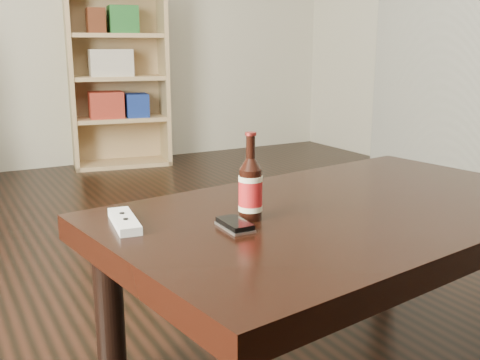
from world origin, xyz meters
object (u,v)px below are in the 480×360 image
coffee_table (345,228)px  phone (235,225)px  beer_bottle (250,189)px  bookshelf (116,74)px  remote (124,221)px

coffee_table → phone: 0.37m
beer_bottle → phone: bearing=-145.5°
bookshelf → beer_bottle: (-0.63, -3.12, -0.13)m
phone → remote: bearing=146.8°
remote → bookshelf: bearing=80.9°
coffee_table → remote: bearing=168.0°
bookshelf → coffee_table: 3.18m
coffee_table → phone: bearing=-175.7°
bookshelf → remote: bearing=-97.2°
coffee_table → beer_bottle: size_ratio=6.48×
bookshelf → phone: (-0.70, -3.17, -0.20)m
coffee_table → beer_bottle: 0.33m
bookshelf → beer_bottle: bearing=-91.6°
phone → remote: (-0.22, 0.15, 0.00)m
beer_bottle → bookshelf: bearing=78.6°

